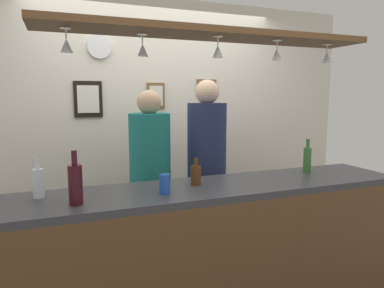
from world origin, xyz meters
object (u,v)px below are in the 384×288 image
(bottle_beer_brown_stubby, at_px, (196,174))
(bottle_soda_clear, at_px, (38,182))
(person_left_teal_shirt, at_px, (150,171))
(wall_clock, at_px, (99,47))
(bottle_beer_green_import, at_px, (307,159))
(picture_frame_crest, at_px, (156,96))
(picture_frame_upper_small, at_px, (207,88))
(picture_frame_caricature, at_px, (88,99))
(person_right_navy_shirt, at_px, (207,160))
(drink_can, at_px, (165,184))
(bottle_wine_dark_red, at_px, (75,183))

(bottle_beer_brown_stubby, relative_size, bottle_soda_clear, 0.78)
(person_left_teal_shirt, relative_size, wall_clock, 7.65)
(bottle_beer_green_import, xyz_separation_m, picture_frame_crest, (-0.85, 1.30, 0.48))
(wall_clock, bearing_deg, bottle_beer_brown_stubby, -71.66)
(bottle_soda_clear, relative_size, picture_frame_crest, 0.88)
(bottle_beer_brown_stubby, bearing_deg, picture_frame_upper_small, 64.00)
(bottle_soda_clear, relative_size, bottle_beer_green_import, 0.88)
(picture_frame_caricature, bearing_deg, person_right_navy_shirt, -36.68)
(drink_can, xyz_separation_m, picture_frame_upper_small, (0.92, 1.49, 0.61))
(picture_frame_crest, xyz_separation_m, picture_frame_caricature, (-0.66, 0.00, -0.03))
(person_right_navy_shirt, relative_size, bottle_wine_dark_red, 5.90)
(person_left_teal_shirt, distance_m, picture_frame_upper_small, 1.27)
(person_right_navy_shirt, distance_m, bottle_soda_clear, 1.46)
(bottle_beer_brown_stubby, height_order, wall_clock, wall_clock)
(bottle_beer_green_import, distance_m, picture_frame_caricature, 2.04)
(person_right_navy_shirt, bearing_deg, picture_frame_crest, 111.04)
(bottle_wine_dark_red, height_order, picture_frame_upper_small, picture_frame_upper_small)
(picture_frame_crest, distance_m, picture_frame_caricature, 0.66)
(bottle_beer_brown_stubby, relative_size, picture_frame_upper_small, 0.82)
(person_left_teal_shirt, relative_size, bottle_wine_dark_red, 5.61)
(bottle_wine_dark_red, bearing_deg, bottle_beer_brown_stubby, 11.87)
(person_left_teal_shirt, xyz_separation_m, picture_frame_caricature, (-0.42, 0.69, 0.59))
(picture_frame_upper_small, bearing_deg, bottle_wine_dark_red, -133.36)
(person_right_navy_shirt, height_order, bottle_beer_green_import, person_right_navy_shirt)
(picture_frame_upper_small, bearing_deg, drink_can, -121.62)
(person_right_navy_shirt, xyz_separation_m, bottle_beer_brown_stubby, (-0.36, -0.66, 0.04))
(bottle_wine_dark_red, bearing_deg, person_right_navy_shirt, 35.91)
(person_right_navy_shirt, distance_m, bottle_beer_green_import, 0.85)
(person_right_navy_shirt, distance_m, picture_frame_caricature, 1.27)
(bottle_beer_brown_stubby, height_order, picture_frame_caricature, picture_frame_caricature)
(bottle_beer_green_import, bearing_deg, bottle_soda_clear, 180.00)
(bottle_beer_green_import, distance_m, wall_clock, 2.12)
(bottle_beer_brown_stubby, bearing_deg, person_left_teal_shirt, 102.56)
(person_left_teal_shirt, height_order, drink_can, person_left_teal_shirt)
(picture_frame_caricature, height_order, picture_frame_upper_small, picture_frame_upper_small)
(bottle_wine_dark_red, xyz_separation_m, picture_frame_upper_small, (1.43, 1.51, 0.55))
(picture_frame_caricature, relative_size, picture_frame_upper_small, 1.55)
(person_left_teal_shirt, relative_size, drink_can, 13.79)
(bottle_soda_clear, bearing_deg, picture_frame_crest, 50.67)
(bottle_wine_dark_red, bearing_deg, person_left_teal_shirt, 52.81)
(bottle_beer_green_import, distance_m, drink_can, 1.22)
(person_right_navy_shirt, bearing_deg, bottle_wine_dark_red, -144.09)
(person_right_navy_shirt, distance_m, bottle_beer_brown_stubby, 0.75)
(picture_frame_upper_small, height_order, wall_clock, wall_clock)
(bottle_beer_brown_stubby, bearing_deg, wall_clock, 108.34)
(bottle_soda_clear, xyz_separation_m, picture_frame_caricature, (0.40, 1.30, 0.46))
(person_right_navy_shirt, height_order, bottle_beer_brown_stubby, person_right_navy_shirt)
(bottle_wine_dark_red, relative_size, drink_can, 2.46)
(person_right_navy_shirt, xyz_separation_m, bottle_wine_dark_red, (-1.13, -0.82, 0.09))
(drink_can, height_order, picture_frame_upper_small, picture_frame_upper_small)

